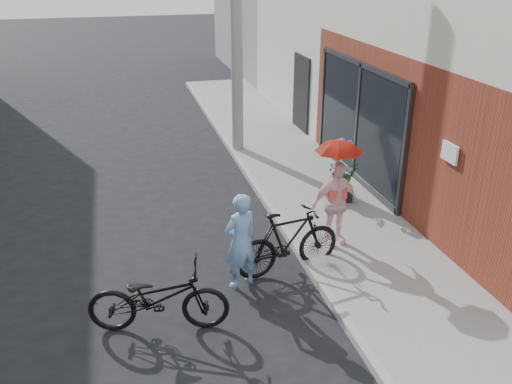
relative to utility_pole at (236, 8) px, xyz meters
name	(u,v)px	position (x,y,z in m)	size (l,w,h in m)	color
ground	(256,288)	(-1.10, -6.00, -3.50)	(80.00, 80.00, 0.00)	black
sidewalk	(335,213)	(1.00, -4.00, -3.44)	(2.20, 24.00, 0.12)	gray
curb	(278,220)	(-0.16, -4.00, -3.44)	(0.12, 24.00, 0.12)	#9E9E99
utility_pole	(236,8)	(0.00, 0.00, 0.00)	(0.28, 0.28, 7.00)	#9E9E99
officer	(241,241)	(-1.31, -5.86, -2.74)	(0.56, 0.36, 1.52)	#78A0D5
bike_left	(158,298)	(-2.60, -6.60, -3.01)	(0.65, 1.87, 0.98)	black
bike_right	(288,241)	(-0.50, -5.66, -2.97)	(0.50, 1.78, 1.07)	black
kimono_woman	(335,203)	(0.47, -5.17, -2.65)	(0.86, 0.36, 1.46)	#FFD5DD
parasol	(339,143)	(0.47, -5.17, -1.60)	(0.72, 0.72, 0.64)	red
planter	(341,194)	(1.30, -3.55, -3.27)	(0.41, 0.41, 0.22)	black
potted_plant	(342,173)	(1.30, -3.55, -2.82)	(0.62, 0.53, 0.69)	#286227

